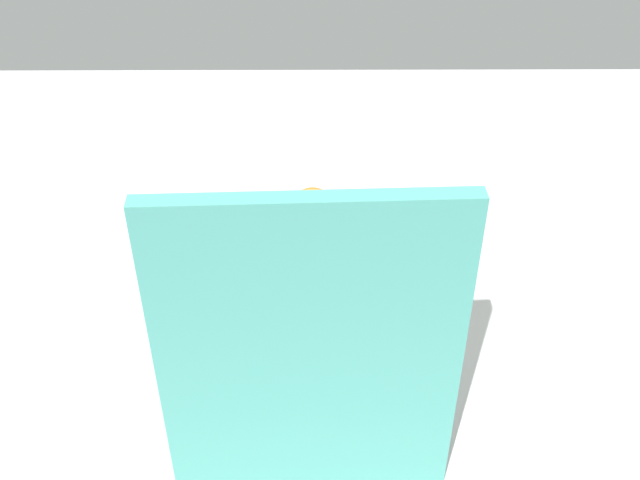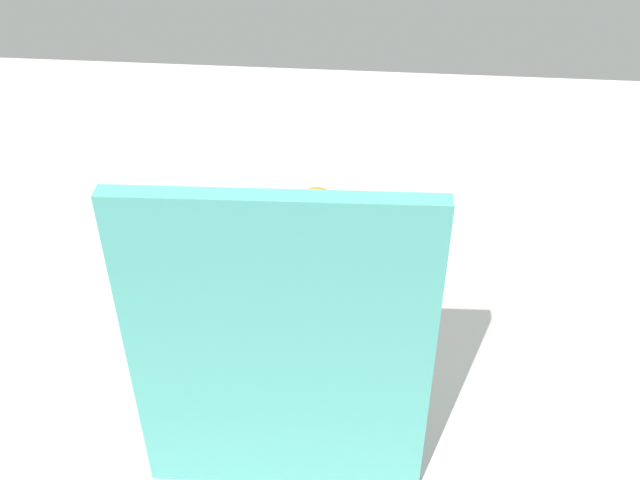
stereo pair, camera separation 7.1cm
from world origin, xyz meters
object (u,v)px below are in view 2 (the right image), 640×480
(jar_lid, at_px, (184,247))
(banana_bunch, at_px, (299,248))
(orange_front_right, at_px, (317,213))
(orange_back_right, at_px, (319,266))
(cutting_board, at_px, (280,358))
(orange_front_left, at_px, (365,225))
(orange_top_stack, at_px, (373,258))
(orange_center, at_px, (281,228))
(fruit_bowl, at_px, (320,277))
(orange_back_left, at_px, (277,262))

(jar_lid, bearing_deg, banana_bunch, 152.93)
(orange_front_right, bearing_deg, orange_back_right, 96.30)
(banana_bunch, distance_m, cutting_board, 0.30)
(orange_front_left, distance_m, cutting_board, 0.37)
(orange_top_stack, xyz_separation_m, banana_bunch, (0.09, -0.00, 0.01))
(banana_bunch, relative_size, jar_lid, 2.84)
(orange_back_right, bearing_deg, orange_front_right, -83.70)
(cutting_board, bearing_deg, orange_center, -84.72)
(orange_center, distance_m, banana_bunch, 0.06)
(fruit_bowl, relative_size, orange_back_left, 3.52)
(jar_lid, bearing_deg, orange_top_stack, 160.75)
(orange_back_left, distance_m, orange_back_right, 0.05)
(orange_front_right, height_order, orange_back_right, same)
(orange_top_stack, bearing_deg, orange_front_left, -79.87)
(fruit_bowl, bearing_deg, orange_center, -27.39)
(banana_bunch, bearing_deg, orange_top_stack, 177.66)
(orange_front_right, bearing_deg, orange_center, 41.22)
(fruit_bowl, relative_size, orange_front_right, 3.52)
(orange_front_left, xyz_separation_m, jar_lid, (0.26, -0.03, -0.08))
(fruit_bowl, height_order, orange_top_stack, orange_top_stack)
(jar_lid, bearing_deg, orange_front_right, 179.14)
(orange_front_left, relative_size, jar_lid, 1.15)
(orange_back_left, height_order, jar_lid, orange_back_left)
(fruit_bowl, distance_m, banana_bunch, 0.07)
(orange_back_left, bearing_deg, banana_bunch, -140.07)
(orange_front_left, bearing_deg, orange_top_stack, 100.13)
(orange_front_right, height_order, orange_top_stack, same)
(orange_front_right, height_order, orange_center, same)
(orange_front_left, bearing_deg, banana_bunch, 38.70)
(fruit_bowl, height_order, orange_back_right, orange_back_right)
(fruit_bowl, bearing_deg, orange_top_stack, 159.91)
(orange_center, relative_size, jar_lid, 1.15)
(orange_center, relative_size, cutting_board, 0.20)
(fruit_bowl, xyz_separation_m, orange_center, (0.05, -0.03, 0.06))
(orange_top_stack, bearing_deg, orange_front_right, -49.40)
(jar_lid, bearing_deg, orange_back_right, 150.47)
(fruit_bowl, relative_size, orange_back_right, 3.52)
(orange_back_right, xyz_separation_m, cutting_board, (0.01, 0.26, 0.10))
(orange_front_right, xyz_separation_m, jar_lid, (0.19, -0.00, -0.08))
(fruit_bowl, height_order, orange_back_left, orange_back_left)
(fruit_bowl, distance_m, orange_center, 0.08)
(orange_front_right, distance_m, cutting_board, 0.38)
(fruit_bowl, height_order, orange_center, orange_center)
(orange_back_right, height_order, banana_bunch, banana_bunch)
(orange_back_left, height_order, cutting_board, cutting_board)
(orange_top_stack, distance_m, jar_lid, 0.30)
(orange_front_left, height_order, jar_lid, orange_front_left)
(orange_back_left, bearing_deg, orange_center, -87.05)
(orange_back_left, xyz_separation_m, jar_lid, (0.15, -0.11, -0.08))
(orange_top_stack, relative_size, jar_lid, 1.15)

